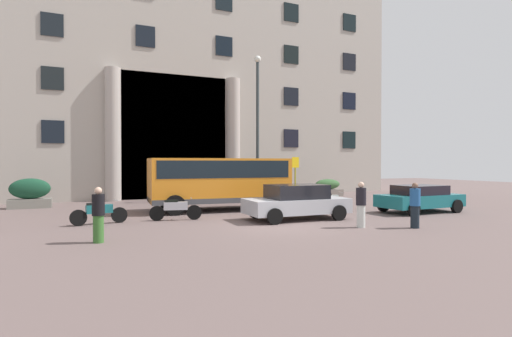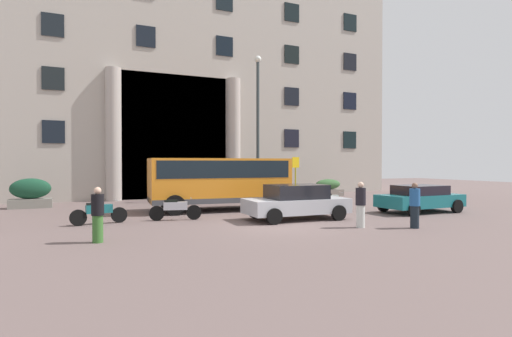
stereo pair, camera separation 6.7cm
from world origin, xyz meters
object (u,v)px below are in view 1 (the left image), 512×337
Objects in this scene: hedge_planter_entrance_left at (328,188)px; parked_coupe_end at (420,198)px; lamppost_plaza_centre at (258,118)px; motorcycle_far_end at (328,201)px; hedge_planter_west at (30,194)px; pedestrian_man_crossing at (415,205)px; hedge_planter_east at (267,188)px; pedestrian_child_trailing at (361,205)px; motorcycle_near_kerb at (98,212)px; bus_stop_sign at (295,175)px; white_taxi_kerbside at (296,202)px; pedestrian_woman_dark_dress at (98,215)px; orange_minibus at (219,179)px; scooter_by_planter at (175,209)px.

parked_coupe_end is (-1.39, -9.50, 0.10)m from hedge_planter_entrance_left.
motorcycle_far_end is at bearing -77.39° from lamppost_plaza_centre.
hedge_planter_west reaches higher than motorcycle_far_end.
motorcycle_far_end is at bearing -167.76° from pedestrian_man_crossing.
hedge_planter_east is 12.26m from pedestrian_child_trailing.
hedge_planter_entrance_left is 16.93m from motorcycle_near_kerb.
bus_stop_sign is 1.61× the size of pedestrian_child_trailing.
white_taxi_kerbside reaches higher than motorcycle_near_kerb.
hedge_planter_east is 4.83m from lamppost_plaza_centre.
white_taxi_kerbside is (-3.24, -9.30, 0.05)m from hedge_planter_east.
hedge_planter_west is at bearing -179.56° from hedge_planter_east.
lamppost_plaza_centre is at bearing -165.94° from hedge_planter_entrance_left.
hedge_planter_east is 1.24× the size of pedestrian_child_trailing.
pedestrian_woman_dark_dress is (-10.92, -11.10, 0.14)m from hedge_planter_east.
pedestrian_man_crossing is at bearing -55.43° from orange_minibus.
hedge_planter_entrance_left is (18.11, -0.02, -0.17)m from hedge_planter_west.
white_taxi_kerbside is at bearing -62.39° from orange_minibus.
bus_stop_sign is at bearing 20.44° from orange_minibus.
orange_minibus is 3.30× the size of motorcycle_near_kerb.
hedge_planter_entrance_left is 13.73m from pedestrian_child_trailing.
parked_coupe_end is 2.48× the size of pedestrian_man_crossing.
scooter_by_planter is (-7.85, -3.91, -1.17)m from bus_stop_sign.
pedestrian_child_trailing is 0.19× the size of lamppost_plaza_centre.
pedestrian_man_crossing is at bearing -85.27° from lamppost_plaza_centre.
hedge_planter_west is 1.04× the size of motorcycle_far_end.
pedestrian_woman_dark_dress is (-5.87, -6.13, -0.72)m from orange_minibus.
pedestrian_man_crossing is at bearing -93.24° from bus_stop_sign.
pedestrian_child_trailing reaches higher than hedge_planter_east.
orange_minibus is 8.52m from pedestrian_woman_dark_dress.
orange_minibus is at bearing -153.26° from hedge_planter_entrance_left.
motorcycle_near_kerb is (-10.71, -7.38, -0.21)m from hedge_planter_east.
hedge_planter_entrance_left is (4.58, 3.46, -1.06)m from bus_stop_sign.
hedge_planter_east is at bearing 90.16° from bus_stop_sign.
motorcycle_near_kerb is at bearing -145.41° from hedge_planter_east.
pedestrian_woman_dark_dress is 14.02m from lamppost_plaza_centre.
motorcycle_far_end is 11.40m from pedestrian_woman_dark_dress.
motorcycle_far_end is at bearing -19.59° from orange_minibus.
hedge_planter_west is 0.47× the size of white_taxi_kerbside.
hedge_planter_entrance_left reaches higher than scooter_by_planter.
hedge_planter_west is at bearing 140.18° from white_taxi_kerbside.
parked_coupe_end is at bearing 1.47° from scooter_by_planter.
bus_stop_sign is 0.66× the size of parked_coupe_end.
motorcycle_far_end is at bearing -7.79° from motorcycle_near_kerb.
parked_coupe_end is at bearing -58.87° from pedestrian_child_trailing.
parked_coupe_end is at bearing 147.07° from pedestrian_man_crossing.
orange_minibus is at bearing 114.58° from white_taxi_kerbside.
parked_coupe_end is 14.09m from motorcycle_near_kerb.
white_taxi_kerbside is 2.60× the size of pedestrian_child_trailing.
parked_coupe_end reaches higher than motorcycle_near_kerb.
pedestrian_woman_dark_dress is at bearing -142.98° from motorcycle_far_end.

